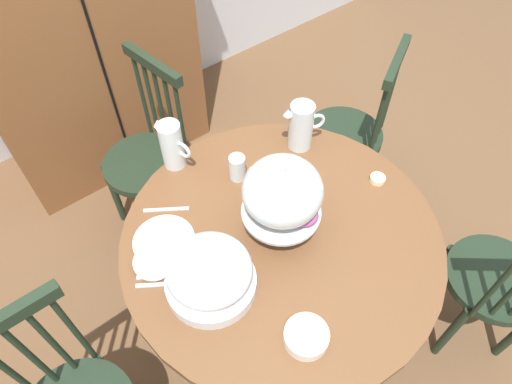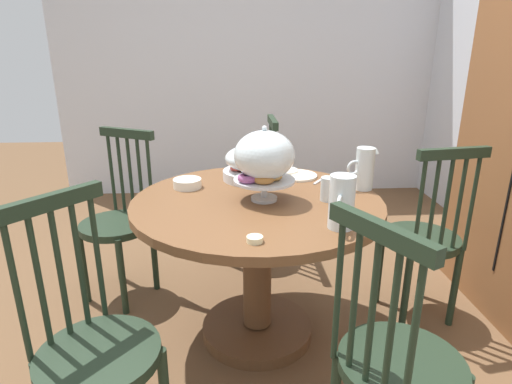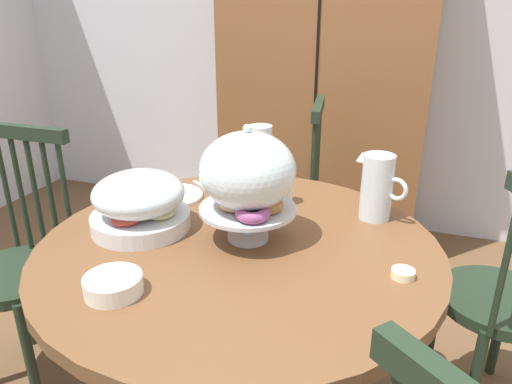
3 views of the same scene
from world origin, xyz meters
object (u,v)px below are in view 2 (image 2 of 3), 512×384
object	(u,v)px
china_plate_small	(285,170)
windsor_chair_far_side	(252,195)
orange_juice_pitcher	(341,204)
pastry_stand_with_dome	(264,159)
windsor_chair_near_window	(94,352)
fruit_platter_covered	(251,164)
dining_table	(257,242)
drinking_glass	(328,189)
china_plate_large	(297,176)
cereal_bowl	(187,183)
windsor_chair_by_cabinet	(396,367)
milk_pitcher	(364,170)
windsor_chair_host_seat	(119,223)
butter_dish	(255,239)
windsor_chair_facing_door	(423,240)

from	to	relation	value
china_plate_small	windsor_chair_far_side	bearing A→B (deg)	-161.09
orange_juice_pitcher	pastry_stand_with_dome	bearing A→B (deg)	-140.75
windsor_chair_near_window	fruit_platter_covered	size ratio (longest dim) A/B	3.25
fruit_platter_covered	china_plate_small	xyz separation A→B (m)	(-0.10, 0.19, -0.07)
dining_table	windsor_chair_far_side	distance (m)	0.88
orange_juice_pitcher	drinking_glass	size ratio (longest dim) A/B	1.92
drinking_glass	china_plate_large	bearing A→B (deg)	-168.06
cereal_bowl	orange_juice_pitcher	bearing A→B (deg)	49.92
windsor_chair_by_cabinet	cereal_bowl	distance (m)	1.26
windsor_chair_near_window	milk_pitcher	size ratio (longest dim) A/B	4.68
dining_table	windsor_chair_by_cabinet	distance (m)	0.88
pastry_stand_with_dome	milk_pitcher	size ratio (longest dim) A/B	1.65
pastry_stand_with_dome	cereal_bowl	world-z (taller)	pastry_stand_with_dome
china_plate_large	windsor_chair_host_seat	bearing A→B (deg)	-94.81
windsor_chair_near_window	butter_dish	bearing A→B (deg)	110.75
orange_juice_pitcher	drinking_glass	world-z (taller)	orange_juice_pitcher
dining_table	cereal_bowl	bearing A→B (deg)	-119.13
drinking_glass	windsor_chair_by_cabinet	bearing A→B (deg)	5.33
pastry_stand_with_dome	fruit_platter_covered	world-z (taller)	pastry_stand_with_dome
windsor_chair_facing_door	drinking_glass	bearing A→B (deg)	-75.12
fruit_platter_covered	milk_pitcher	xyz separation A→B (m)	(0.20, 0.54, 0.01)
windsor_chair_near_window	orange_juice_pitcher	world-z (taller)	windsor_chair_near_window
windsor_chair_host_seat	china_plate_small	distance (m)	0.99
windsor_chair_by_cabinet	fruit_platter_covered	size ratio (longest dim) A/B	3.25
fruit_platter_covered	butter_dish	xyz separation A→B (m)	(0.77, -0.02, -0.07)
windsor_chair_near_window	butter_dish	world-z (taller)	windsor_chair_near_window
pastry_stand_with_dome	china_plate_large	world-z (taller)	pastry_stand_with_dome
windsor_chair_facing_door	windsor_chair_host_seat	size ratio (longest dim) A/B	1.00
windsor_chair_far_side	cereal_bowl	xyz separation A→B (m)	(0.69, -0.36, 0.31)
milk_pitcher	china_plate_small	bearing A→B (deg)	-130.32
windsor_chair_near_window	china_plate_large	bearing A→B (deg)	141.19
dining_table	fruit_platter_covered	bearing A→B (deg)	-177.71
windsor_chair_host_seat	orange_juice_pitcher	size ratio (longest dim) A/B	4.62
windsor_chair_by_cabinet	windsor_chair_host_seat	xyz separation A→B (m)	(-1.22, -1.16, 0.00)
milk_pitcher	windsor_chair_host_seat	bearing A→B (deg)	-103.67
windsor_chair_by_cabinet	pastry_stand_with_dome	size ratio (longest dim) A/B	2.83
windsor_chair_facing_door	orange_juice_pitcher	distance (m)	0.83
windsor_chair_by_cabinet	milk_pitcher	world-z (taller)	windsor_chair_by_cabinet
china_plate_small	fruit_platter_covered	bearing A→B (deg)	-61.93
orange_juice_pitcher	windsor_chair_far_side	bearing A→B (deg)	-167.09
fruit_platter_covered	china_plate_small	world-z (taller)	fruit_platter_covered
fruit_platter_covered	butter_dish	bearing A→B (deg)	-1.82
dining_table	milk_pitcher	size ratio (longest dim) A/B	5.57
china_plate_small	drinking_glass	world-z (taller)	drinking_glass
windsor_chair_far_side	cereal_bowl	distance (m)	0.84
china_plate_large	drinking_glass	bearing A→B (deg)	11.94
dining_table	orange_juice_pitcher	bearing A→B (deg)	40.73
china_plate_small	cereal_bowl	world-z (taller)	cereal_bowl
butter_dish	orange_juice_pitcher	bearing A→B (deg)	108.04
windsor_chair_by_cabinet	pastry_stand_with_dome	bearing A→B (deg)	-155.14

